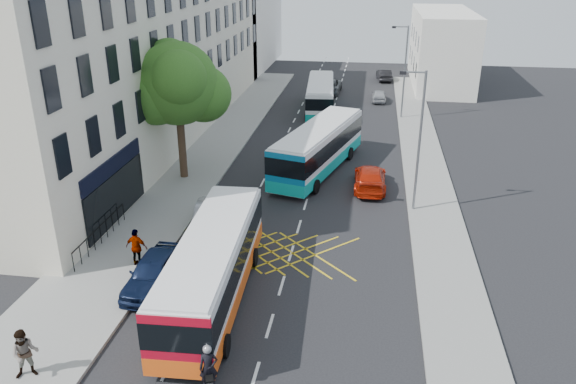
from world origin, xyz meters
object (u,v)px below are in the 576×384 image
at_px(bus_mid, 318,148).
at_px(motorbike, 209,370).
at_px(street_tree, 177,85).
at_px(bus_near, 213,267).
at_px(pedestrian_near, 25,354).
at_px(parked_car_blue, 154,272).
at_px(distant_car_grey, 329,87).
at_px(lamp_near, 418,135).
at_px(distant_car_dark, 384,75).
at_px(bus_far, 320,96).
at_px(red_hatchback, 370,178).
at_px(pedestrian_far, 137,247).
at_px(distant_car_silver, 379,96).
at_px(parked_car_silver, 209,215).
at_px(lamp_far, 404,67).

bearing_deg(bus_mid, motorbike, -78.78).
height_order(street_tree, bus_near, street_tree).
distance_m(motorbike, pedestrian_near, 6.43).
bearing_deg(parked_car_blue, distant_car_grey, 83.93).
relative_size(parked_car_blue, distant_car_grey, 0.92).
distance_m(lamp_near, distant_car_dark, 36.74).
height_order(bus_near, bus_far, bus_near).
xyz_separation_m(red_hatchback, pedestrian_far, (-10.74, -11.53, 0.38)).
xyz_separation_m(red_hatchback, distant_car_grey, (-4.70, 25.89, -0.02)).
bearing_deg(distant_car_silver, pedestrian_near, 73.87).
distance_m(lamp_near, distant_car_silver, 26.54).
height_order(parked_car_silver, pedestrian_far, pedestrian_far).
relative_size(street_tree, lamp_far, 1.10).
bearing_deg(parked_car_blue, bus_mid, 70.45).
bearing_deg(lamp_far, parked_car_blue, -111.53).
bearing_deg(lamp_far, bus_near, -106.29).
height_order(lamp_far, red_hatchback, lamp_far).
bearing_deg(distant_car_dark, lamp_far, 87.65).
bearing_deg(motorbike, distant_car_grey, 69.60).
relative_size(bus_near, pedestrian_far, 5.89).
bearing_deg(bus_mid, distant_car_dark, 96.67).
bearing_deg(distant_car_silver, parked_car_blue, 74.44).
height_order(lamp_far, motorbike, lamp_far).
distance_m(motorbike, parked_car_blue, 7.31).
height_order(red_hatchback, distant_car_dark, red_hatchback).
relative_size(bus_near, distant_car_silver, 3.14).
bearing_deg(distant_car_grey, motorbike, -87.83).
bearing_deg(bus_near, pedestrian_near, -133.70).
height_order(motorbike, red_hatchback, motorbike).
xyz_separation_m(bus_near, motorbike, (1.32, -5.42, -0.71)).
bearing_deg(bus_far, red_hatchback, -79.22).
bearing_deg(pedestrian_near, bus_mid, 45.12).
xyz_separation_m(red_hatchback, pedestrian_near, (-11.54, -19.36, 0.39)).
relative_size(distant_car_grey, distant_car_silver, 1.41).
height_order(motorbike, distant_car_grey, motorbike).
bearing_deg(distant_car_silver, motorbike, 82.09).
relative_size(lamp_near, parked_car_blue, 1.76).
relative_size(distant_car_dark, pedestrian_far, 2.19).
bearing_deg(parked_car_silver, pedestrian_far, -119.93).
distance_m(lamp_near, distant_car_grey, 30.11).
bearing_deg(pedestrian_near, distant_car_dark, 51.58).
relative_size(parked_car_silver, distant_car_silver, 1.14).
bearing_deg(street_tree, red_hatchback, 0.61).
height_order(lamp_far, bus_mid, lamp_far).
height_order(lamp_near, distant_car_grey, lamp_near).
bearing_deg(lamp_near, distant_car_silver, 94.17).
relative_size(lamp_far, distant_car_dark, 1.96).
bearing_deg(street_tree, distant_car_grey, 73.82).
bearing_deg(bus_far, parked_car_blue, -102.31).
bearing_deg(pedestrian_far, bus_mid, -111.33).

